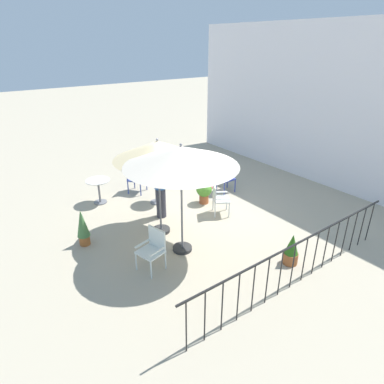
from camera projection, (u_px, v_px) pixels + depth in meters
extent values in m
plane|color=tan|center=(195.00, 218.00, 9.00)|extent=(60.00, 60.00, 0.00)
cube|color=white|center=(319.00, 105.00, 10.62)|extent=(11.04, 0.30, 5.00)
cube|color=black|center=(302.00, 241.00, 6.14)|extent=(0.03, 5.66, 0.03)
cylinder|color=black|center=(186.00, 327.00, 4.92)|extent=(0.02, 0.02, 1.00)
cylinder|color=black|center=(205.00, 316.00, 5.11)|extent=(0.02, 0.02, 1.00)
cylinder|color=black|center=(222.00, 307.00, 5.30)|extent=(0.02, 0.02, 1.00)
cylinder|color=black|center=(238.00, 297.00, 5.49)|extent=(0.02, 0.02, 1.00)
cylinder|color=black|center=(253.00, 289.00, 5.68)|extent=(0.02, 0.02, 1.00)
cylinder|color=black|center=(267.00, 281.00, 5.87)|extent=(0.02, 0.02, 1.00)
cylinder|color=black|center=(280.00, 273.00, 6.06)|extent=(0.02, 0.02, 1.00)
cylinder|color=black|center=(293.00, 266.00, 6.25)|extent=(0.02, 0.02, 1.00)
cylinder|color=black|center=(304.00, 260.00, 6.44)|extent=(0.02, 0.02, 1.00)
cylinder|color=black|center=(315.00, 253.00, 6.63)|extent=(0.02, 0.02, 1.00)
cylinder|color=black|center=(326.00, 247.00, 6.82)|extent=(0.02, 0.02, 1.00)
cylinder|color=black|center=(335.00, 242.00, 7.01)|extent=(0.02, 0.02, 1.00)
cylinder|color=black|center=(345.00, 236.00, 7.20)|extent=(0.02, 0.02, 1.00)
cylinder|color=black|center=(354.00, 231.00, 7.39)|extent=(0.02, 0.02, 1.00)
cylinder|color=black|center=(362.00, 227.00, 7.58)|extent=(0.02, 0.02, 1.00)
cylinder|color=black|center=(370.00, 222.00, 7.77)|extent=(0.02, 0.02, 1.00)
cylinder|color=#2D2D2D|center=(161.00, 230.00, 8.33)|extent=(0.44, 0.44, 0.08)
cylinder|color=slate|center=(159.00, 189.00, 7.86)|extent=(0.04, 0.04, 2.35)
cone|color=beige|center=(158.00, 150.00, 7.46)|extent=(2.06, 2.06, 0.43)
sphere|color=slate|center=(157.00, 140.00, 7.35)|extent=(0.06, 0.06, 0.06)
cylinder|color=#2D2D2D|center=(182.00, 248.00, 7.60)|extent=(0.44, 0.44, 0.08)
cylinder|color=slate|center=(182.00, 202.00, 7.10)|extent=(0.04, 0.04, 2.47)
cone|color=beige|center=(181.00, 156.00, 6.67)|extent=(2.40, 2.40, 0.41)
sphere|color=slate|center=(181.00, 145.00, 6.57)|extent=(0.06, 0.06, 0.06)
cylinder|color=white|center=(156.00, 179.00, 9.52)|extent=(0.69, 0.69, 0.02)
cylinder|color=slate|center=(156.00, 191.00, 9.68)|extent=(0.06, 0.06, 0.75)
cylinder|color=slate|center=(157.00, 202.00, 9.83)|extent=(0.38, 0.38, 0.03)
cylinder|color=silver|center=(98.00, 180.00, 9.53)|extent=(0.70, 0.70, 0.02)
cylinder|color=slate|center=(99.00, 192.00, 9.69)|extent=(0.06, 0.06, 0.70)
cylinder|color=slate|center=(101.00, 202.00, 9.83)|extent=(0.38, 0.38, 0.03)
cube|color=#374A97|center=(137.00, 179.00, 10.35)|extent=(0.67, 0.67, 0.04)
cube|color=#374A97|center=(130.00, 171.00, 10.30)|extent=(0.31, 0.39, 0.44)
cube|color=#374A97|center=(133.00, 178.00, 10.10)|extent=(0.36, 0.28, 0.03)
cube|color=#374A97|center=(140.00, 173.00, 10.50)|extent=(0.36, 0.28, 0.03)
cylinder|color=#374A97|center=(141.00, 189.00, 10.19)|extent=(0.04, 0.04, 0.42)
cylinder|color=#374A97|center=(147.00, 184.00, 10.59)|extent=(0.04, 0.04, 0.42)
cylinder|color=#374A97|center=(128.00, 188.00, 10.30)|extent=(0.04, 0.04, 0.42)
cylinder|color=#374A97|center=(134.00, 182.00, 10.70)|extent=(0.04, 0.04, 0.42)
cube|color=white|center=(221.00, 199.00, 9.02)|extent=(0.63, 0.62, 0.04)
cube|color=white|center=(215.00, 192.00, 8.92)|extent=(0.41, 0.28, 0.40)
cube|color=white|center=(223.00, 199.00, 8.77)|extent=(0.24, 0.34, 0.03)
cube|color=white|center=(220.00, 192.00, 9.17)|extent=(0.24, 0.34, 0.03)
cylinder|color=white|center=(229.00, 210.00, 8.92)|extent=(0.04, 0.04, 0.42)
cylinder|color=white|center=(227.00, 203.00, 9.33)|extent=(0.04, 0.04, 0.42)
cylinder|color=white|center=(215.00, 211.00, 8.90)|extent=(0.04, 0.04, 0.42)
cylinder|color=white|center=(213.00, 203.00, 9.31)|extent=(0.04, 0.04, 0.42)
cube|color=#37449E|center=(226.00, 179.00, 10.40)|extent=(0.46, 0.49, 0.04)
cube|color=#37449E|center=(221.00, 173.00, 10.21)|extent=(0.41, 0.07, 0.42)
cube|color=#37449E|center=(230.00, 177.00, 10.20)|extent=(0.07, 0.42, 0.03)
cube|color=#37449E|center=(223.00, 173.00, 10.50)|extent=(0.07, 0.42, 0.03)
cylinder|color=#37449E|center=(235.00, 186.00, 10.45)|extent=(0.04, 0.04, 0.41)
cylinder|color=#37449E|center=(227.00, 182.00, 10.75)|extent=(0.04, 0.04, 0.41)
cylinder|color=#37449E|center=(224.00, 189.00, 10.24)|extent=(0.04, 0.04, 0.41)
cylinder|color=#37449E|center=(217.00, 185.00, 10.55)|extent=(0.04, 0.04, 0.41)
cube|color=silver|center=(150.00, 252.00, 6.79)|extent=(0.58, 0.56, 0.04)
cube|color=silver|center=(157.00, 238.00, 6.83)|extent=(0.45, 0.15, 0.45)
cube|color=silver|center=(143.00, 243.00, 6.87)|extent=(0.14, 0.41, 0.03)
cube|color=silver|center=(158.00, 251.00, 6.61)|extent=(0.14, 0.41, 0.03)
cylinder|color=silver|center=(136.00, 262.00, 6.87)|extent=(0.04, 0.04, 0.41)
cylinder|color=silver|center=(151.00, 270.00, 6.61)|extent=(0.04, 0.04, 0.41)
cylinder|color=silver|center=(151.00, 253.00, 7.16)|extent=(0.04, 0.04, 0.41)
cylinder|color=silver|center=(166.00, 260.00, 6.90)|extent=(0.04, 0.04, 0.41)
cylinder|color=brown|center=(171.00, 184.00, 10.88)|extent=(0.33, 0.33, 0.18)
cylinder|color=#382819|center=(171.00, 182.00, 10.84)|extent=(0.29, 0.29, 0.02)
cone|color=#387D39|center=(171.00, 174.00, 10.74)|extent=(0.36, 0.36, 0.50)
cylinder|color=#A25A2A|center=(85.00, 240.00, 7.78)|extent=(0.25, 0.25, 0.23)
cylinder|color=#382819|center=(84.00, 236.00, 7.73)|extent=(0.22, 0.22, 0.02)
cone|color=#46753E|center=(82.00, 223.00, 7.59)|extent=(0.30, 0.30, 0.68)
cylinder|color=#AA5832|center=(204.00, 199.00, 9.77)|extent=(0.27, 0.27, 0.25)
cylinder|color=#382819|center=(204.00, 195.00, 9.72)|extent=(0.24, 0.24, 0.02)
sphere|color=#569B33|center=(204.00, 189.00, 9.63)|extent=(0.47, 0.47, 0.47)
sphere|color=#DD3D60|center=(200.00, 187.00, 9.70)|extent=(0.10, 0.10, 0.10)
sphere|color=#DD3D60|center=(211.00, 188.00, 9.61)|extent=(0.12, 0.12, 0.12)
sphere|color=#DD3D60|center=(201.00, 186.00, 9.75)|extent=(0.11, 0.11, 0.11)
sphere|color=#DD3D60|center=(210.00, 189.00, 9.71)|extent=(0.12, 0.12, 0.12)
cylinder|color=#98532B|center=(290.00, 258.00, 7.11)|extent=(0.32, 0.32, 0.25)
cylinder|color=#382819|center=(291.00, 254.00, 7.06)|extent=(0.28, 0.28, 0.02)
cone|color=#2C6519|center=(292.00, 244.00, 6.96)|extent=(0.29, 0.29, 0.46)
cylinder|color=#C26A39|center=(209.00, 183.00, 10.84)|extent=(0.23, 0.23, 0.27)
cylinder|color=#382819|center=(209.00, 179.00, 10.79)|extent=(0.20, 0.20, 0.02)
sphere|color=#316B24|center=(209.00, 175.00, 10.73)|extent=(0.31, 0.31, 0.31)
sphere|color=#D1306F|center=(206.00, 174.00, 10.74)|extent=(0.07, 0.07, 0.07)
sphere|color=#D1306F|center=(212.00, 176.00, 10.66)|extent=(0.08, 0.08, 0.08)
sphere|color=#D1306F|center=(212.00, 175.00, 10.71)|extent=(0.06, 0.06, 0.06)
cylinder|color=#33333D|center=(161.00, 202.00, 8.89)|extent=(0.26, 0.26, 0.85)
cylinder|color=#3063AB|center=(160.00, 176.00, 8.58)|extent=(0.42, 0.42, 0.67)
sphere|color=tan|center=(159.00, 160.00, 8.39)|extent=(0.23, 0.23, 0.23)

